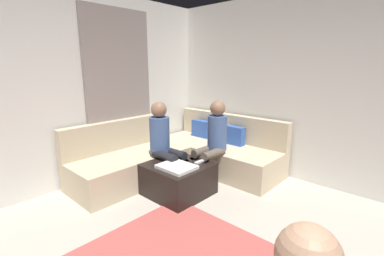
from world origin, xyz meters
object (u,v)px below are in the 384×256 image
(person_on_couch_side, at_px, (164,141))
(sectional_couch, at_px, (182,156))
(coffee_mug, at_px, (176,154))
(person_on_couch_back, at_px, (213,139))
(game_remote, at_px, (199,162))
(ottoman, at_px, (178,179))

(person_on_couch_side, bearing_deg, sectional_couch, -163.13)
(coffee_mug, bearing_deg, sectional_couch, 124.66)
(sectional_couch, bearing_deg, person_on_couch_back, 5.43)
(game_remote, bearing_deg, ottoman, -129.29)
(ottoman, distance_m, person_on_couch_side, 0.56)
(ottoman, relative_size, game_remote, 5.07)
(game_remote, bearing_deg, person_on_couch_side, -162.27)
(coffee_mug, bearing_deg, game_remote, 5.71)
(sectional_couch, relative_size, person_on_couch_side, 2.12)
(sectional_couch, distance_m, game_remote, 0.75)
(sectional_couch, relative_size, coffee_mug, 26.84)
(sectional_couch, bearing_deg, person_on_couch_side, -73.13)
(ottoman, relative_size, person_on_couch_back, 0.63)
(coffee_mug, relative_size, person_on_couch_back, 0.08)
(ottoman, height_order, person_on_couch_side, person_on_couch_side)
(person_on_couch_back, distance_m, person_on_couch_side, 0.69)
(coffee_mug, bearing_deg, person_on_couch_side, -130.84)
(sectional_couch, xyz_separation_m, ottoman, (0.47, -0.55, -0.07))
(sectional_couch, distance_m, coffee_mug, 0.48)
(sectional_couch, relative_size, ottoman, 3.36)
(ottoman, bearing_deg, person_on_couch_side, 169.79)
(sectional_couch, distance_m, person_on_couch_side, 0.63)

